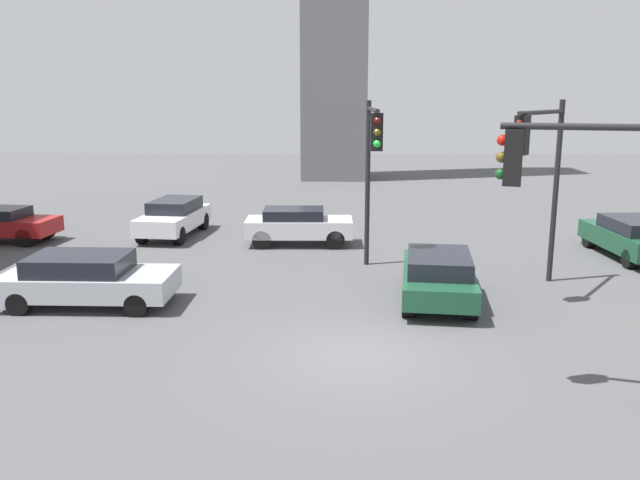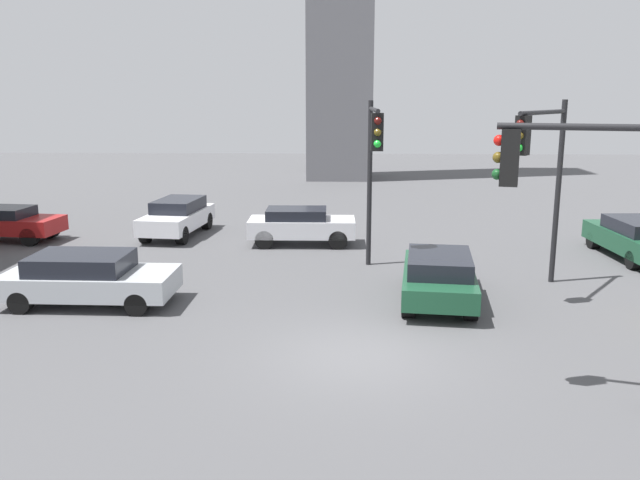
{
  "view_description": "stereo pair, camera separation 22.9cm",
  "coord_description": "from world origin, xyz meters",
  "px_view_note": "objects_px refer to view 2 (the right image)",
  "views": [
    {
      "loc": [
        -0.5,
        -13.43,
        5.53
      ],
      "look_at": [
        -0.9,
        3.29,
        1.83
      ],
      "focal_mm": 36.78,
      "sensor_mm": 36.0,
      "label": 1
    },
    {
      "loc": [
        -0.27,
        -13.42,
        5.53
      ],
      "look_at": [
        -0.9,
        3.29,
        1.83
      ],
      "focal_mm": 36.78,
      "sensor_mm": 36.0,
      "label": 2
    }
  ],
  "objects_px": {
    "traffic_light_2": "(588,202)",
    "car_2": "(638,237)",
    "car_5": "(3,222)",
    "car_1": "(88,278)",
    "car_3": "(301,225)",
    "traffic_light_1": "(542,160)",
    "car_6": "(439,276)",
    "traffic_light_0": "(373,153)",
    "car_4": "(178,216)"
  },
  "relations": [
    {
      "from": "traffic_light_0",
      "to": "car_5",
      "type": "height_order",
      "value": "traffic_light_0"
    },
    {
      "from": "traffic_light_1",
      "to": "car_1",
      "type": "xyz_separation_m",
      "value": [
        -12.31,
        -1.47,
        -3.08
      ]
    },
    {
      "from": "traffic_light_1",
      "to": "car_5",
      "type": "bearing_deg",
      "value": -72.18
    },
    {
      "from": "traffic_light_0",
      "to": "car_2",
      "type": "distance_m",
      "value": 10.24
    },
    {
      "from": "traffic_light_0",
      "to": "traffic_light_1",
      "type": "bearing_deg",
      "value": 73.65
    },
    {
      "from": "traffic_light_2",
      "to": "car_1",
      "type": "height_order",
      "value": "traffic_light_2"
    },
    {
      "from": "traffic_light_0",
      "to": "car_6",
      "type": "relative_size",
      "value": 1.17
    },
    {
      "from": "traffic_light_1",
      "to": "car_2",
      "type": "relative_size",
      "value": 1.19
    },
    {
      "from": "traffic_light_2",
      "to": "car_5",
      "type": "xyz_separation_m",
      "value": [
        -17.46,
        13.14,
        -3.01
      ]
    },
    {
      "from": "traffic_light_0",
      "to": "traffic_light_2",
      "type": "bearing_deg",
      "value": 21.79
    },
    {
      "from": "car_2",
      "to": "car_4",
      "type": "bearing_deg",
      "value": 75.56
    },
    {
      "from": "car_2",
      "to": "car_5",
      "type": "distance_m",
      "value": 23.47
    },
    {
      "from": "car_2",
      "to": "car_5",
      "type": "xyz_separation_m",
      "value": [
        -23.38,
        2.01,
        -0.02
      ]
    },
    {
      "from": "car_6",
      "to": "traffic_light_2",
      "type": "bearing_deg",
      "value": -158.29
    },
    {
      "from": "car_4",
      "to": "car_6",
      "type": "height_order",
      "value": "car_4"
    },
    {
      "from": "car_4",
      "to": "car_5",
      "type": "distance_m",
      "value": 6.65
    },
    {
      "from": "car_1",
      "to": "traffic_light_0",
      "type": "bearing_deg",
      "value": 20.38
    },
    {
      "from": "traffic_light_1",
      "to": "car_4",
      "type": "bearing_deg",
      "value": -85.26
    },
    {
      "from": "traffic_light_1",
      "to": "traffic_light_0",
      "type": "bearing_deg",
      "value": -69.33
    },
    {
      "from": "car_2",
      "to": "car_6",
      "type": "height_order",
      "value": "car_2"
    },
    {
      "from": "car_2",
      "to": "car_5",
      "type": "height_order",
      "value": "car_2"
    },
    {
      "from": "traffic_light_1",
      "to": "car_6",
      "type": "bearing_deg",
      "value": -36.06
    },
    {
      "from": "traffic_light_1",
      "to": "car_5",
      "type": "relative_size",
      "value": 1.21
    },
    {
      "from": "car_5",
      "to": "car_6",
      "type": "distance_m",
      "value": 17.38
    },
    {
      "from": "traffic_light_1",
      "to": "car_3",
      "type": "bearing_deg",
      "value": -93.81
    },
    {
      "from": "traffic_light_1",
      "to": "car_3",
      "type": "height_order",
      "value": "traffic_light_1"
    },
    {
      "from": "traffic_light_2",
      "to": "traffic_light_1",
      "type": "bearing_deg",
      "value": -84.73
    },
    {
      "from": "car_4",
      "to": "traffic_light_2",
      "type": "bearing_deg",
      "value": 43.7
    },
    {
      "from": "traffic_light_0",
      "to": "car_5",
      "type": "bearing_deg",
      "value": -110.1
    },
    {
      "from": "traffic_light_2",
      "to": "car_2",
      "type": "distance_m",
      "value": 12.95
    },
    {
      "from": "car_1",
      "to": "car_3",
      "type": "height_order",
      "value": "car_1"
    },
    {
      "from": "car_5",
      "to": "traffic_light_0",
      "type": "bearing_deg",
      "value": -13.37
    },
    {
      "from": "traffic_light_0",
      "to": "car_3",
      "type": "xyz_separation_m",
      "value": [
        -2.48,
        4.67,
        -3.11
      ]
    },
    {
      "from": "car_3",
      "to": "car_4",
      "type": "xyz_separation_m",
      "value": [
        -5.07,
        1.51,
        0.03
      ]
    },
    {
      "from": "traffic_light_1",
      "to": "car_2",
      "type": "bearing_deg",
      "value": 168.41
    },
    {
      "from": "car_1",
      "to": "car_6",
      "type": "distance_m",
      "value": 9.5
    },
    {
      "from": "traffic_light_2",
      "to": "car_3",
      "type": "distance_m",
      "value": 14.42
    },
    {
      "from": "traffic_light_0",
      "to": "car_5",
      "type": "relative_size",
      "value": 1.2
    },
    {
      "from": "car_2",
      "to": "traffic_light_0",
      "type": "bearing_deg",
      "value": 104.05
    },
    {
      "from": "car_1",
      "to": "car_2",
      "type": "distance_m",
      "value": 17.96
    },
    {
      "from": "traffic_light_1",
      "to": "car_6",
      "type": "distance_m",
      "value": 4.28
    },
    {
      "from": "car_6",
      "to": "car_5",
      "type": "bearing_deg",
      "value": 72.23
    },
    {
      "from": "car_3",
      "to": "car_1",
      "type": "bearing_deg",
      "value": -126.37
    },
    {
      "from": "traffic_light_1",
      "to": "car_6",
      "type": "xyz_separation_m",
      "value": [
        -2.83,
        -0.9,
        -3.08
      ]
    },
    {
      "from": "car_1",
      "to": "car_4",
      "type": "bearing_deg",
      "value": 89.53
    },
    {
      "from": "traffic_light_1",
      "to": "traffic_light_2",
      "type": "xyz_separation_m",
      "value": [
        -1.21,
        -6.88,
        -0.08
      ]
    },
    {
      "from": "traffic_light_0",
      "to": "car_3",
      "type": "relative_size",
      "value": 1.34
    },
    {
      "from": "traffic_light_1",
      "to": "car_5",
      "type": "distance_m",
      "value": 19.93
    },
    {
      "from": "car_4",
      "to": "traffic_light_1",
      "type": "bearing_deg",
      "value": 64.81
    },
    {
      "from": "car_1",
      "to": "car_6",
      "type": "bearing_deg",
      "value": 4.19
    }
  ]
}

